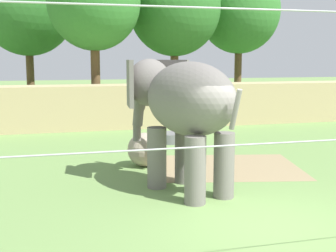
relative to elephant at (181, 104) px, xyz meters
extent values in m
plane|color=#6B8E4C|center=(0.91, -2.62, -2.01)|extent=(120.00, 120.00, 0.00)
cube|color=#937F5B|center=(1.77, 1.79, -2.01)|extent=(4.84, 4.05, 0.01)
cube|color=tan|center=(0.91, 10.05, -1.06)|extent=(36.00, 1.80, 1.90)
cylinder|color=slate|center=(-0.52, 0.27, -1.29)|extent=(0.46, 0.46, 1.45)
cylinder|color=slate|center=(0.24, 0.53, -1.29)|extent=(0.46, 0.46, 1.45)
cylinder|color=slate|center=(-0.03, -1.13, -1.29)|extent=(0.46, 0.46, 1.45)
cylinder|color=slate|center=(0.73, -0.86, -1.29)|extent=(0.46, 0.46, 1.45)
ellipsoid|color=slate|center=(0.10, -0.30, 0.14)|extent=(2.26, 3.02, 1.65)
ellipsoid|color=slate|center=(-0.45, 1.29, 0.43)|extent=(1.41, 1.34, 1.19)
cube|color=slate|center=(-1.01, 0.99, 0.43)|extent=(0.19, 0.94, 1.14)
cube|color=slate|center=(0.17, 1.40, 0.43)|extent=(0.72, 0.74, 1.14)
cylinder|color=slate|center=(-0.60, 1.71, 0.00)|extent=(0.48, 0.59, 0.65)
cylinder|color=slate|center=(-0.64, 1.83, -0.45)|extent=(0.38, 0.44, 0.61)
cylinder|color=slate|center=(-0.67, 1.91, -0.88)|extent=(0.27, 0.27, 0.57)
cylinder|color=slate|center=(0.60, -1.71, 0.04)|extent=(0.20, 0.33, 0.83)
sphere|color=tan|center=(-0.35, 2.47, -1.53)|extent=(0.96, 0.96, 0.96)
cylinder|color=slate|center=(1.31, 5.87, -1.84)|extent=(1.10, 1.10, 0.35)
cylinder|color=#38607A|center=(1.31, 5.87, -1.69)|extent=(1.01, 1.01, 0.02)
cylinder|color=brown|center=(-0.68, 12.19, -0.09)|extent=(0.44, 0.44, 3.85)
ellipsoid|color=#33752D|center=(-0.68, 12.19, 3.70)|extent=(4.39, 4.39, 4.61)
cylinder|color=brown|center=(8.40, 16.01, -0.10)|extent=(0.44, 0.44, 3.83)
ellipsoid|color=#33752D|center=(8.40, 16.01, 3.89)|extent=(4.88, 4.88, 5.13)
cylinder|color=brown|center=(-3.87, 17.53, -0.14)|extent=(0.44, 0.44, 3.74)
ellipsoid|color=#33752D|center=(-3.87, 17.53, 4.02)|extent=(5.40, 5.40, 5.67)
cylinder|color=brown|center=(3.84, 14.19, -0.18)|extent=(0.44, 0.44, 3.66)
ellipsoid|color=#2D6B28|center=(3.84, 14.19, 3.76)|extent=(4.96, 4.96, 5.21)
camera|label=1|loc=(-2.95, -9.90, 1.02)|focal=48.44mm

